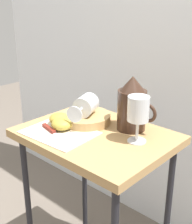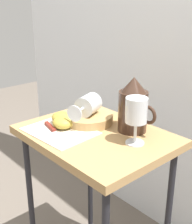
% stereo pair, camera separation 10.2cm
% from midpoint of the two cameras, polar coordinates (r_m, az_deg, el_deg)
% --- Properties ---
extents(curtain_drape, '(2.40, 0.03, 2.17)m').
position_cam_midpoint_polar(curtain_drape, '(1.41, 18.07, 16.68)').
color(curtain_drape, white).
rests_on(curtain_drape, ground_plane).
extents(table, '(0.54, 0.41, 0.69)m').
position_cam_midpoint_polar(table, '(1.15, 2.55, -7.50)').
color(table, '#AD8451').
rests_on(table, ground_plane).
extents(linen_napkin, '(0.26, 0.20, 0.00)m').
position_cam_midpoint_polar(linen_napkin, '(1.13, -4.11, -3.59)').
color(linen_napkin, silver).
rests_on(linen_napkin, table).
extents(basket_tray, '(0.20, 0.20, 0.03)m').
position_cam_midpoint_polar(basket_tray, '(1.20, 0.91, -1.17)').
color(basket_tray, tan).
rests_on(basket_tray, table).
extents(pitcher, '(0.16, 0.11, 0.20)m').
position_cam_midpoint_polar(pitcher, '(1.12, 9.47, 0.36)').
color(pitcher, '#382319').
rests_on(pitcher, table).
extents(wine_glass_upright, '(0.07, 0.07, 0.16)m').
position_cam_midpoint_polar(wine_glass_upright, '(1.01, 10.33, -0.21)').
color(wine_glass_upright, silver).
rests_on(wine_glass_upright, table).
extents(wine_glass_tipped_near, '(0.12, 0.16, 0.08)m').
position_cam_midpoint_polar(wine_glass_tipped_near, '(1.17, 0.95, 1.23)').
color(wine_glass_tipped_near, silver).
rests_on(wine_glass_tipped_near, basket_tray).
extents(apple_half_left, '(0.08, 0.08, 0.04)m').
position_cam_midpoint_polar(apple_half_left, '(1.19, -3.89, -1.07)').
color(apple_half_left, '#B29938').
rests_on(apple_half_left, linen_napkin).
extents(apple_half_right, '(0.08, 0.08, 0.04)m').
position_cam_midpoint_polar(apple_half_right, '(1.14, -3.56, -2.01)').
color(apple_half_right, '#B29938').
rests_on(apple_half_right, linen_napkin).
extents(knife, '(0.21, 0.06, 0.01)m').
position_cam_midpoint_polar(knife, '(1.12, -5.33, -3.40)').
color(knife, silver).
rests_on(knife, linen_napkin).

